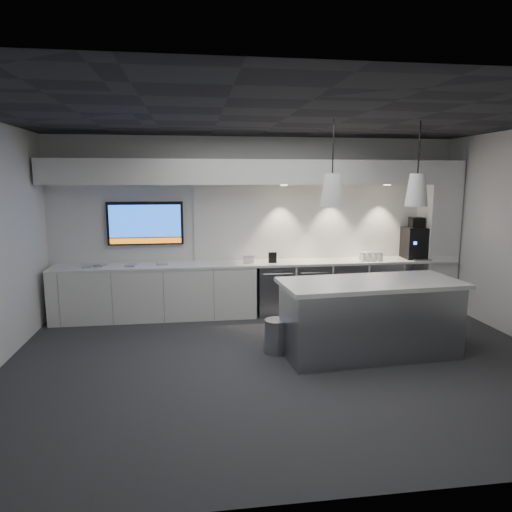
{
  "coord_description": "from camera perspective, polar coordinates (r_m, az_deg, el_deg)",
  "views": [
    {
      "loc": [
        -1.12,
        -5.34,
        2.27
      ],
      "look_at": [
        -0.22,
        1.1,
        1.19
      ],
      "focal_mm": 32.0,
      "sensor_mm": 36.0,
      "label": 1
    }
  ],
  "objects": [
    {
      "name": "floor",
      "position": [
        5.91,
        3.66,
        -13.17
      ],
      "size": [
        7.0,
        7.0,
        0.0
      ],
      "primitive_type": "plane",
      "color": "#2C2C2E",
      "rests_on": "ground"
    },
    {
      "name": "ceiling",
      "position": [
        5.51,
        4.0,
        17.02
      ],
      "size": [
        7.0,
        7.0,
        0.0
      ],
      "primitive_type": "plane",
      "rotation": [
        3.14,
        0.0,
        0.0
      ],
      "color": "black",
      "rests_on": "wall_back"
    },
    {
      "name": "wall_back",
      "position": [
        7.96,
        0.16,
        3.89
      ],
      "size": [
        7.0,
        0.0,
        7.0
      ],
      "primitive_type": "plane",
      "rotation": [
        1.57,
        0.0,
        0.0
      ],
      "color": "silver",
      "rests_on": "floor"
    },
    {
      "name": "wall_front",
      "position": [
        3.15,
        13.11,
        -5.01
      ],
      "size": [
        7.0,
        0.0,
        7.0
      ],
      "primitive_type": "plane",
      "rotation": [
        -1.57,
        0.0,
        0.0
      ],
      "color": "silver",
      "rests_on": "floor"
    },
    {
      "name": "back_counter",
      "position": [
        7.73,
        0.5,
        -0.93
      ],
      "size": [
        6.8,
        0.65,
        0.04
      ],
      "primitive_type": "cube",
      "color": "white",
      "rests_on": "left_base_cabinets"
    },
    {
      "name": "left_base_cabinets",
      "position": [
        7.77,
        -12.42,
        -4.49
      ],
      "size": [
        3.3,
        0.63,
        0.86
      ],
      "primitive_type": "cube",
      "color": "white",
      "rests_on": "floor"
    },
    {
      "name": "fridge_unit_a",
      "position": [
        7.86,
        2.3,
        -4.14
      ],
      "size": [
        0.6,
        0.61,
        0.85
      ],
      "primitive_type": "cube",
      "color": "gray",
      "rests_on": "floor"
    },
    {
      "name": "fridge_unit_b",
      "position": [
        8.0,
        6.76,
        -3.97
      ],
      "size": [
        0.6,
        0.61,
        0.85
      ],
      "primitive_type": "cube",
      "color": "gray",
      "rests_on": "floor"
    },
    {
      "name": "fridge_unit_c",
      "position": [
        8.18,
        11.04,
        -3.78
      ],
      "size": [
        0.6,
        0.61,
        0.85
      ],
      "primitive_type": "cube",
      "color": "gray",
      "rests_on": "floor"
    },
    {
      "name": "fridge_unit_d",
      "position": [
        8.4,
        15.12,
        -3.58
      ],
      "size": [
        0.6,
        0.61,
        0.85
      ],
      "primitive_type": "cube",
      "color": "gray",
      "rests_on": "floor"
    },
    {
      "name": "backsplash",
      "position": [
        8.19,
        8.55,
        4.29
      ],
      "size": [
        4.6,
        0.03,
        1.3
      ],
      "primitive_type": "cube",
      "color": "white",
      "rests_on": "wall_back"
    },
    {
      "name": "soffit",
      "position": [
        7.63,
        0.49,
        10.41
      ],
      "size": [
        6.9,
        0.6,
        0.4
      ],
      "primitive_type": "cube",
      "color": "white",
      "rests_on": "wall_back"
    },
    {
      "name": "column",
      "position": [
        8.75,
        21.72,
        2.4
      ],
      "size": [
        0.55,
        0.55,
        2.6
      ],
      "primitive_type": "cube",
      "color": "white",
      "rests_on": "floor"
    },
    {
      "name": "wall_tv",
      "position": [
        7.86,
        -13.66,
        3.99
      ],
      "size": [
        1.25,
        0.07,
        0.72
      ],
      "color": "black",
      "rests_on": "wall_back"
    },
    {
      "name": "island",
      "position": [
        6.2,
        14.01,
        -7.46
      ],
      "size": [
        2.4,
        1.17,
        0.99
      ],
      "rotation": [
        0.0,
        0.0,
        0.07
      ],
      "color": "gray",
      "rests_on": "floor"
    },
    {
      "name": "bin",
      "position": [
        6.17,
        2.57,
        -9.95
      ],
      "size": [
        0.4,
        0.4,
        0.45
      ],
      "primitive_type": "cylinder",
      "rotation": [
        0.0,
        0.0,
        -0.3
      ],
      "color": "gray",
      "rests_on": "floor"
    },
    {
      "name": "coffee_machine",
      "position": [
        8.57,
        19.32,
        1.72
      ],
      "size": [
        0.43,
        0.6,
        0.73
      ],
      "rotation": [
        0.0,
        0.0,
        -0.08
      ],
      "color": "black",
      "rests_on": "back_counter"
    },
    {
      "name": "sign_black",
      "position": [
        7.65,
        2.08,
        -0.2
      ],
      "size": [
        0.14,
        0.03,
        0.18
      ],
      "primitive_type": "cube",
      "rotation": [
        0.0,
        0.0,
        -0.11
      ],
      "color": "black",
      "rests_on": "back_counter"
    },
    {
      "name": "sign_white",
      "position": [
        7.59,
        -0.93,
        -0.43
      ],
      "size": [
        0.18,
        0.03,
        0.14
      ],
      "primitive_type": "cube",
      "rotation": [
        0.0,
        0.0,
        -0.07
      ],
      "color": "white",
      "rests_on": "back_counter"
    },
    {
      "name": "cup_cluster",
      "position": [
        8.11,
        14.19,
        -0.02
      ],
      "size": [
        0.38,
        0.18,
        0.15
      ],
      "primitive_type": null,
      "color": "white",
      "rests_on": "back_counter"
    },
    {
      "name": "tray_a",
      "position": [
        7.77,
        -20.26,
        -1.22
      ],
      "size": [
        0.18,
        0.18,
        0.02
      ],
      "primitive_type": "cube",
      "rotation": [
        0.0,
        0.0,
        -0.11
      ],
      "color": "#999999",
      "rests_on": "back_counter"
    },
    {
      "name": "tray_b",
      "position": [
        7.78,
        -18.94,
        -1.13
      ],
      "size": [
        0.2,
        0.2,
        0.02
      ],
      "primitive_type": "cube",
      "rotation": [
        0.0,
        0.0,
        -0.28
      ],
      "color": "#999999",
      "rests_on": "back_counter"
    },
    {
      "name": "tray_c",
      "position": [
        7.64,
        -15.38,
        -1.14
      ],
      "size": [
        0.18,
        0.18,
        0.02
      ],
      "primitive_type": "cube",
      "rotation": [
        0.0,
        0.0,
        -0.16
      ],
      "color": "#999999",
      "rests_on": "back_counter"
    },
    {
      "name": "tray_d",
      "position": [
        7.66,
        -11.66,
        -0.97
      ],
      "size": [
        0.2,
        0.2,
        0.02
      ],
      "primitive_type": "cube",
      "rotation": [
        0.0,
        0.0,
        0.3
      ],
      "color": "#999999",
      "rests_on": "back_counter"
    },
    {
      "name": "pendant_left",
      "position": [
        5.75,
        9.48,
        8.13
      ],
      "size": [
        0.29,
        0.29,
        1.11
      ],
      "color": "white",
      "rests_on": "ceiling"
    },
    {
      "name": "pendant_right",
      "position": [
        6.17,
        19.46,
        7.81
      ],
      "size": [
        0.29,
        0.29,
        1.11
      ],
      "color": "white",
      "rests_on": "ceiling"
    }
  ]
}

